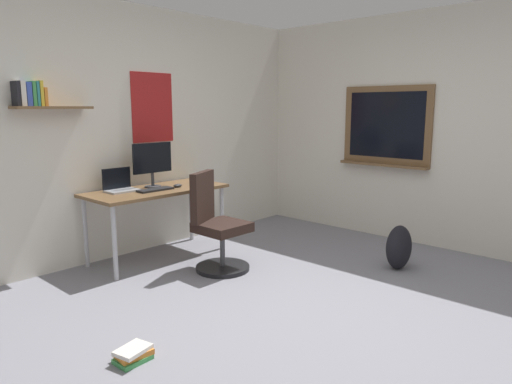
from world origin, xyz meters
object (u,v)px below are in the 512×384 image
(office_chair, at_px, (216,228))
(monitor_primary, at_px, (152,162))
(coffee_mug, at_px, (204,178))
(desk, at_px, (157,196))
(book_stack_on_floor, at_px, (133,354))
(laptop, at_px, (120,186))
(backpack, at_px, (399,247))
(computer_mouse, at_px, (178,186))
(keyboard, at_px, (155,190))

(office_chair, height_order, monitor_primary, monitor_primary)
(coffee_mug, bearing_deg, monitor_primary, 166.80)
(desk, xyz_separation_m, book_stack_on_floor, (-1.33, -1.58, -0.61))
(laptop, height_order, book_stack_on_floor, laptop)
(monitor_primary, relative_size, backpack, 1.07)
(desk, height_order, book_stack_on_floor, desk)
(computer_mouse, xyz_separation_m, coffee_mug, (0.41, 0.05, 0.03))
(computer_mouse, distance_m, backpack, 2.31)
(office_chair, distance_m, computer_mouse, 0.72)
(desk, bearing_deg, coffee_mug, -2.91)
(backpack, relative_size, book_stack_on_floor, 1.81)
(coffee_mug, bearing_deg, desk, 177.09)
(keyboard, distance_m, coffee_mug, 0.70)
(keyboard, distance_m, backpack, 2.47)
(laptop, bearing_deg, office_chair, -60.93)
(laptop, relative_size, coffee_mug, 3.37)
(laptop, xyz_separation_m, backpack, (1.69, -2.17, -0.57))
(laptop, xyz_separation_m, keyboard, (0.25, -0.24, -0.04))
(office_chair, xyz_separation_m, keyboard, (-0.23, 0.64, 0.33))
(laptop, distance_m, book_stack_on_floor, 2.14)
(monitor_primary, xyz_separation_m, computer_mouse, (0.17, -0.19, -0.25))
(monitor_primary, xyz_separation_m, backpack, (1.33, -2.12, -0.78))
(office_chair, xyz_separation_m, monitor_primary, (-0.13, 0.83, 0.59))
(office_chair, relative_size, backpack, 2.19)
(desk, bearing_deg, keyboard, -131.47)
(desk, relative_size, book_stack_on_floor, 6.02)
(keyboard, xyz_separation_m, computer_mouse, (0.28, -0.00, 0.01))
(keyboard, bearing_deg, book_stack_on_floor, -129.97)
(desk, height_order, monitor_primary, monitor_primary)
(book_stack_on_floor, bearing_deg, computer_mouse, 44.30)
(backpack, xyz_separation_m, book_stack_on_floor, (-2.70, 0.43, -0.17))
(computer_mouse, xyz_separation_m, book_stack_on_floor, (-1.54, -1.50, -0.70))
(monitor_primary, bearing_deg, book_stack_on_floor, -128.99)
(desk, distance_m, backpack, 2.47)
(keyboard, bearing_deg, coffee_mug, 4.13)
(backpack, bearing_deg, monitor_primary, 122.14)
(desk, distance_m, monitor_primary, 0.36)
(desk, xyz_separation_m, computer_mouse, (0.21, -0.08, 0.09))
(coffee_mug, bearing_deg, office_chair, -123.76)
(laptop, bearing_deg, coffee_mug, -11.10)
(laptop, height_order, coffee_mug, laptop)
(keyboard, xyz_separation_m, coffee_mug, (0.69, 0.05, 0.04))
(office_chair, bearing_deg, laptop, 119.07)
(backpack, bearing_deg, office_chair, 132.99)
(office_chair, xyz_separation_m, coffee_mug, (0.46, 0.69, 0.37))
(desk, relative_size, laptop, 4.65)
(coffee_mug, xyz_separation_m, book_stack_on_floor, (-1.95, -1.55, -0.73))
(book_stack_on_floor, bearing_deg, office_chair, 30.06)
(monitor_primary, distance_m, book_stack_on_floor, 2.37)
(keyboard, xyz_separation_m, book_stack_on_floor, (-1.26, -1.50, -0.69))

